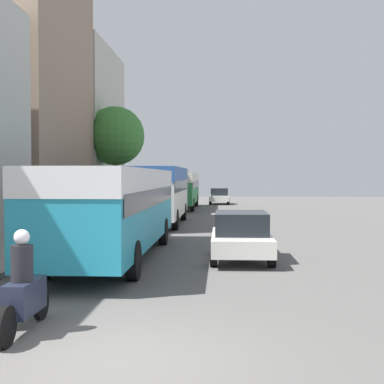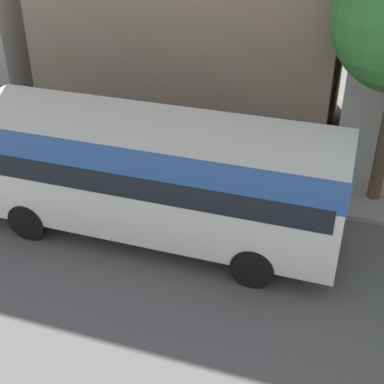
{
  "view_description": "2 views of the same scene",
  "coord_description": "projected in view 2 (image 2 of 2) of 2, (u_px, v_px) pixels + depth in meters",
  "views": [
    {
      "loc": [
        1.54,
        -7.37,
        2.6
      ],
      "look_at": [
        -0.09,
        22.46,
        1.71
      ],
      "focal_mm": 50.0,
      "sensor_mm": 36.0,
      "label": 1
    },
    {
      "loc": [
        8.59,
        25.56,
        8.14
      ],
      "look_at": [
        -1.06,
        22.36,
        1.93
      ],
      "focal_mm": 50.0,
      "sensor_mm": 36.0,
      "label": 2
    }
  ],
  "objects": [
    {
      "name": "bus_following",
      "position": [
        150.0,
        165.0,
        12.87
      ],
      "size": [
        2.63,
        9.37,
        3.06
      ],
      "color": "silver",
      "rests_on": "ground_plane"
    }
  ]
}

